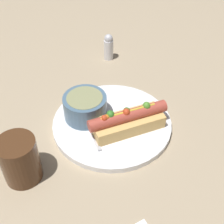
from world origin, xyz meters
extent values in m
plane|color=tan|center=(0.00, 0.00, 0.00)|extent=(4.00, 4.00, 0.00)
cylinder|color=white|center=(0.00, 0.00, 0.01)|extent=(0.27, 0.27, 0.01)
cube|color=#DBAD60|center=(0.02, -0.04, 0.03)|extent=(0.17, 0.09, 0.03)
cylinder|color=#B24738|center=(0.02, -0.04, 0.05)|extent=(0.18, 0.06, 0.03)
sphere|color=#387A28|center=(-0.02, -0.03, 0.07)|extent=(0.02, 0.02, 0.02)
sphere|color=#C63F1E|center=(0.01, -0.04, 0.07)|extent=(0.02, 0.02, 0.02)
sphere|color=#387A28|center=(0.02, -0.03, 0.07)|extent=(0.01, 0.01, 0.01)
sphere|color=#518C2D|center=(0.06, -0.04, 0.07)|extent=(0.02, 0.02, 0.02)
sphere|color=#C63F1E|center=(-0.04, -0.03, 0.07)|extent=(0.01, 0.01, 0.01)
sphere|color=orange|center=(-0.03, -0.03, 0.07)|extent=(0.01, 0.01, 0.01)
cylinder|color=gold|center=(0.02, -0.04, 0.07)|extent=(0.12, 0.03, 0.01)
cylinder|color=slate|center=(-0.04, 0.05, 0.04)|extent=(0.10, 0.10, 0.06)
cylinder|color=#8C8E60|center=(-0.04, 0.05, 0.06)|extent=(0.08, 0.08, 0.01)
cube|color=#B7B7BC|center=(-0.06, -0.01, 0.02)|extent=(0.03, 0.11, 0.00)
ellipsoid|color=#B7B7BC|center=(-0.04, 0.06, 0.02)|extent=(0.04, 0.04, 0.01)
cylinder|color=#4C2D19|center=(-0.22, -0.02, 0.05)|extent=(0.07, 0.07, 0.10)
cylinder|color=silver|center=(0.14, 0.25, 0.03)|extent=(0.03, 0.03, 0.06)
sphere|color=silver|center=(0.14, 0.25, 0.07)|extent=(0.03, 0.03, 0.03)
camera|label=1|loc=(-0.27, -0.43, 0.52)|focal=50.00mm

